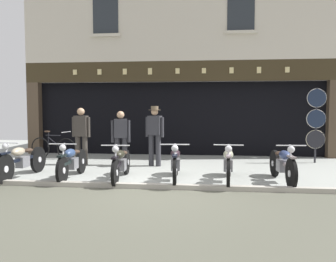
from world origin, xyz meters
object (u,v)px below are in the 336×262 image
(salesman_left, at_px, (81,133))
(advert_board_near, at_px, (125,108))
(motorcycle_left, at_px, (72,161))
(leaning_bicycle, at_px, (53,147))
(motorcycle_center_right, at_px, (228,163))
(salesman_right, at_px, (155,133))
(tyre_sign_pole, at_px, (316,120))
(motorcycle_far_left, at_px, (22,160))
(motorcycle_center, at_px, (176,162))
(motorcycle_right, at_px, (283,164))
(shopkeeper_center, at_px, (121,135))
(motorcycle_center_left, at_px, (121,163))
(advert_board_far, at_px, (92,110))

(salesman_left, distance_m, advert_board_near, 2.72)
(motorcycle_left, distance_m, leaning_bicycle, 3.55)
(leaning_bicycle, bearing_deg, motorcycle_center_right, 73.80)
(salesman_right, bearing_deg, motorcycle_center_right, 148.48)
(tyre_sign_pole, height_order, leaning_bicycle, tyre_sign_pole)
(motorcycle_center_right, bearing_deg, advert_board_near, -49.16)
(salesman_right, bearing_deg, motorcycle_far_left, 47.96)
(motorcycle_center, bearing_deg, motorcycle_right, 178.16)
(salesman_left, xyz_separation_m, shopkeeper_center, (1.19, 0.03, -0.06))
(motorcycle_far_left, relative_size, advert_board_near, 1.97)
(motorcycle_center, distance_m, shopkeeper_center, 2.73)
(motorcycle_center, distance_m, motorcycle_center_right, 1.20)
(motorcycle_center_right, bearing_deg, motorcycle_far_left, 4.01)
(salesman_left, bearing_deg, motorcycle_center_left, 132.54)
(advert_board_near, bearing_deg, leaning_bicycle, -143.87)
(shopkeeper_center, distance_m, leaning_bicycle, 2.77)
(motorcycle_center_right, xyz_separation_m, motorcycle_right, (1.22, 0.07, -0.01))
(motorcycle_right, xyz_separation_m, salesman_left, (-5.40, 1.90, 0.51))
(motorcycle_right, bearing_deg, leaning_bicycle, -27.08)
(motorcycle_far_left, distance_m, salesman_left, 2.22)
(motorcycle_center_right, height_order, advert_board_near, advert_board_near)
(salesman_left, relative_size, advert_board_near, 1.57)
(motorcycle_center_right, relative_size, salesman_right, 1.21)
(tyre_sign_pole, distance_m, leaning_bicycle, 8.42)
(motorcycle_far_left, xyz_separation_m, shopkeeper_center, (1.91, 2.07, 0.45))
(motorcycle_center_right, bearing_deg, advert_board_far, -40.55)
(advert_board_far, relative_size, leaning_bicycle, 0.64)
(salesman_right, xyz_separation_m, advert_board_near, (-1.49, 2.53, 0.69))
(advert_board_near, bearing_deg, shopkeeper_center, -79.17)
(motorcycle_left, relative_size, motorcycle_center, 0.94)
(motorcycle_center_right, relative_size, salesman_left, 1.25)
(motorcycle_right, height_order, leaning_bicycle, leaning_bicycle)
(advert_board_near, xyz_separation_m, leaning_bicycle, (-2.07, -1.51, -1.28))
(salesman_left, height_order, advert_board_near, advert_board_near)
(motorcycle_far_left, distance_m, motorcycle_center, 3.71)
(advert_board_far, height_order, leaning_bicycle, advert_board_far)
(motorcycle_far_left, xyz_separation_m, salesman_right, (2.93, 2.04, 0.54))
(advert_board_near, bearing_deg, advert_board_far, 180.00)
(leaning_bicycle, bearing_deg, advert_board_far, 163.09)
(tyre_sign_pole, bearing_deg, advert_board_far, 169.30)
(motorcycle_center, relative_size, salesman_left, 1.22)
(shopkeeper_center, relative_size, tyre_sign_pole, 0.69)
(advert_board_far, distance_m, leaning_bicycle, 2.12)
(salesman_left, xyz_separation_m, salesman_right, (2.20, -0.00, 0.03))
(motorcycle_left, relative_size, motorcycle_right, 0.98)
(motorcycle_center, xyz_separation_m, tyre_sign_pole, (4.02, 3.08, 0.90))
(shopkeeper_center, bearing_deg, tyre_sign_pole, 176.99)
(motorcycle_right, height_order, salesman_right, salesman_right)
(motorcycle_left, xyz_separation_m, advert_board_far, (-1.03, 4.53, 1.20))
(motorcycle_right, bearing_deg, salesman_left, -23.10)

